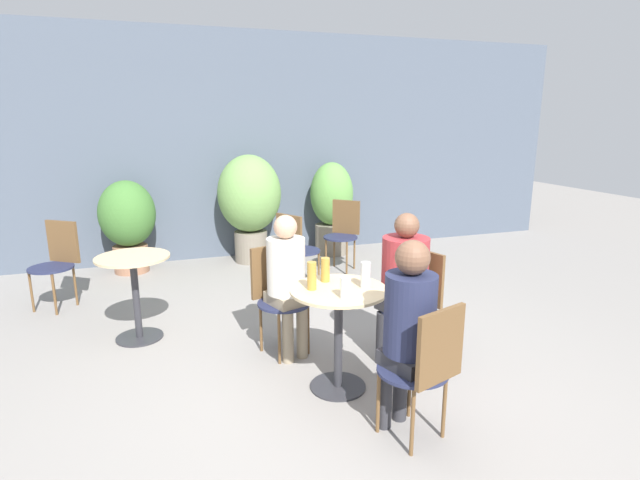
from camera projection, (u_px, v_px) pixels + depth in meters
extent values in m
plane|color=gray|center=(336.00, 397.00, 3.44)|extent=(20.00, 20.00, 0.00)
cube|color=#4C5666|center=(235.00, 147.00, 6.70)|extent=(10.00, 0.06, 3.00)
cylinder|color=#2D2D33|center=(338.00, 386.00, 3.57)|extent=(0.40, 0.40, 0.01)
cylinder|color=#2D2D33|center=(338.00, 339.00, 3.49)|extent=(0.06, 0.06, 0.71)
cylinder|color=#CCB284|center=(339.00, 290.00, 3.40)|extent=(0.67, 0.67, 0.02)
cylinder|color=#2D2D33|center=(140.00, 337.00, 4.38)|extent=(0.40, 0.40, 0.01)
cylinder|color=#2D2D33|center=(136.00, 298.00, 4.29)|extent=(0.06, 0.06, 0.71)
cylinder|color=#CCB284|center=(132.00, 257.00, 4.20)|extent=(0.61, 0.61, 0.02)
cylinder|color=#232847|center=(413.00, 370.00, 2.94)|extent=(0.43, 0.43, 0.02)
cylinder|color=brown|center=(412.00, 423.00, 2.80)|extent=(0.02, 0.02, 0.42)
cylinder|color=brown|center=(444.00, 406.00, 2.97)|extent=(0.02, 0.02, 0.42)
cylinder|color=brown|center=(378.00, 401.00, 3.02)|extent=(0.02, 0.02, 0.42)
cylinder|color=brown|center=(410.00, 386.00, 3.18)|extent=(0.02, 0.02, 0.42)
cube|color=brown|center=(441.00, 347.00, 2.74)|extent=(0.35, 0.14, 0.43)
cylinder|color=#232847|center=(407.00, 309.00, 3.88)|extent=(0.43, 0.43, 0.02)
cylinder|color=brown|center=(431.00, 337.00, 3.91)|extent=(0.02, 0.02, 0.42)
cylinder|color=brown|center=(405.00, 325.00, 4.12)|extent=(0.02, 0.02, 0.42)
cylinder|color=brown|center=(407.00, 346.00, 3.74)|extent=(0.02, 0.02, 0.42)
cylinder|color=brown|center=(381.00, 334.00, 3.96)|extent=(0.02, 0.02, 0.42)
cube|color=brown|center=(425.00, 277.00, 3.94)|extent=(0.14, 0.35, 0.43)
cylinder|color=#232847|center=(284.00, 303.00, 4.01)|extent=(0.43, 0.43, 0.02)
cylinder|color=brown|center=(289.00, 319.00, 4.25)|extent=(0.02, 0.02, 0.42)
cylinder|color=brown|center=(261.00, 327.00, 4.08)|extent=(0.02, 0.02, 0.42)
cylinder|color=brown|center=(308.00, 330.00, 4.03)|extent=(0.02, 0.02, 0.42)
cylinder|color=brown|center=(279.00, 339.00, 3.87)|extent=(0.02, 0.02, 0.42)
cube|color=brown|center=(271.00, 271.00, 4.10)|extent=(0.35, 0.14, 0.43)
cylinder|color=#232847|center=(51.00, 268.00, 4.95)|extent=(0.43, 0.43, 0.02)
cylinder|color=brown|center=(75.00, 286.00, 5.10)|extent=(0.02, 0.02, 0.42)
cylinder|color=brown|center=(53.00, 283.00, 5.17)|extent=(0.02, 0.02, 0.42)
cylinder|color=brown|center=(54.00, 295.00, 4.84)|extent=(0.02, 0.02, 0.42)
cylinder|color=brown|center=(31.00, 292.00, 4.91)|extent=(0.02, 0.02, 0.42)
cube|color=brown|center=(63.00, 241.00, 5.08)|extent=(0.31, 0.23, 0.43)
cylinder|color=#232847|center=(340.00, 237.00, 6.22)|extent=(0.43, 0.43, 0.02)
cylinder|color=brown|center=(354.00, 253.00, 6.34)|extent=(0.02, 0.02, 0.42)
cylinder|color=brown|center=(334.00, 251.00, 6.45)|extent=(0.02, 0.02, 0.42)
cylinder|color=brown|center=(347.00, 258.00, 6.10)|extent=(0.02, 0.02, 0.42)
cylinder|color=brown|center=(326.00, 256.00, 6.20)|extent=(0.02, 0.02, 0.42)
cube|color=brown|center=(346.00, 217.00, 6.34)|extent=(0.29, 0.27, 0.43)
cylinder|color=#232847|center=(301.00, 251.00, 5.59)|extent=(0.43, 0.43, 0.02)
cylinder|color=brown|center=(284.00, 270.00, 5.62)|extent=(0.02, 0.02, 0.42)
cylinder|color=brown|center=(302.00, 275.00, 5.45)|extent=(0.02, 0.02, 0.42)
cylinder|color=brown|center=(301.00, 265.00, 5.83)|extent=(0.02, 0.02, 0.42)
cylinder|color=brown|center=(319.00, 269.00, 5.65)|extent=(0.02, 0.02, 0.42)
cube|color=brown|center=(289.00, 234.00, 5.39)|extent=(0.21, 0.33, 0.43)
cylinder|color=#2D2D33|center=(400.00, 389.00, 3.15)|extent=(0.09, 0.09, 0.42)
cylinder|color=#2D2D33|center=(385.00, 396.00, 3.07)|extent=(0.09, 0.09, 0.42)
cube|color=#2D2D33|center=(408.00, 359.00, 2.96)|extent=(0.34, 0.36, 0.09)
cylinder|color=#232847|center=(410.00, 314.00, 2.89)|extent=(0.30, 0.30, 0.48)
sphere|color=brown|center=(413.00, 258.00, 2.81)|extent=(0.20, 0.20, 0.20)
cylinder|color=#2D2D33|center=(383.00, 338.00, 3.89)|extent=(0.11, 0.11, 0.42)
cylinder|color=#2D2D33|center=(398.00, 345.00, 3.77)|extent=(0.11, 0.11, 0.42)
cube|color=#2D2D33|center=(404.00, 303.00, 3.84)|extent=(0.42, 0.39, 0.11)
cylinder|color=#9E2D33|center=(405.00, 267.00, 3.77)|extent=(0.36, 0.36, 0.46)
sphere|color=brown|center=(407.00, 225.00, 3.70)|extent=(0.19, 0.19, 0.19)
cylinder|color=gray|center=(288.00, 337.00, 3.90)|extent=(0.09, 0.09, 0.42)
cylinder|color=gray|center=(302.00, 333.00, 3.98)|extent=(0.09, 0.09, 0.42)
cube|color=gray|center=(287.00, 298.00, 3.96)|extent=(0.34, 0.35, 0.09)
cylinder|color=beige|center=(286.00, 266.00, 3.90)|extent=(0.30, 0.30, 0.44)
sphere|color=tan|center=(285.00, 227.00, 3.82)|extent=(0.18, 0.18, 0.18)
cylinder|color=#B28433|center=(325.00, 270.00, 3.53)|extent=(0.06, 0.06, 0.17)
cylinder|color=#B28433|center=(312.00, 276.00, 3.36)|extent=(0.06, 0.06, 0.19)
cylinder|color=silver|center=(346.00, 288.00, 3.21)|extent=(0.07, 0.07, 0.14)
cylinder|color=silver|center=(366.00, 275.00, 3.40)|extent=(0.07, 0.07, 0.18)
cylinder|color=#93664C|center=(131.00, 259.00, 6.24)|extent=(0.42, 0.42, 0.34)
ellipsoid|color=#427533|center=(127.00, 214.00, 6.10)|extent=(0.67, 0.67, 0.81)
cylinder|color=slate|center=(251.00, 246.00, 6.69)|extent=(0.44, 0.44, 0.41)
ellipsoid|color=#709E51|center=(249.00, 194.00, 6.52)|extent=(0.83, 0.83, 1.01)
cylinder|color=slate|center=(331.00, 239.00, 7.09)|extent=(0.46, 0.46, 0.42)
ellipsoid|color=#609947|center=(332.00, 194.00, 6.93)|extent=(0.60, 0.60, 0.87)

